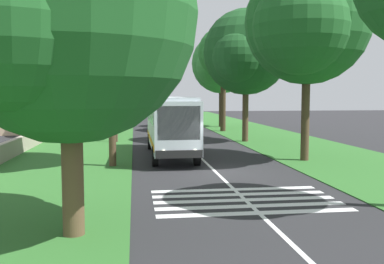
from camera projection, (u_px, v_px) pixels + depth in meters
ground at (216, 172)px, 22.01m from camera, size 160.00×160.00×0.00m
grass_verge_left at (83, 142)px, 35.75m from camera, size 120.00×8.00×0.04m
grass_verge_right at (277, 139)px, 37.89m from camera, size 120.00×8.00×0.04m
centre_line at (183, 141)px, 36.82m from camera, size 110.00×0.16×0.01m
coach_bus at (170, 122)px, 27.64m from camera, size 11.16×2.62×3.73m
zebra_crossing at (245, 200)px, 16.21m from camera, size 4.05×6.80×0.01m
trailing_car_0 at (157, 124)px, 48.35m from camera, size 4.30×1.78×1.43m
trailing_car_1 at (181, 119)px, 57.36m from camera, size 4.30×1.78×1.43m
trailing_minibus_0 at (175, 110)px, 65.12m from camera, size 6.00×2.14×2.53m
roadside_tree_left_0 at (123, 79)px, 80.79m from camera, size 5.43×4.76×9.20m
roadside_tree_left_1 at (64, 21)px, 11.64m from camera, size 7.90×6.90×9.43m
roadside_tree_left_2 at (126, 78)px, 70.48m from camera, size 8.63×7.31×10.42m
roadside_tree_left_3 at (106, 11)px, 22.99m from camera, size 7.96×6.44×11.63m
roadside_tree_left_4 at (109, 42)px, 40.60m from camera, size 8.51×7.00×12.41m
roadside_tree_right_1 at (220, 65)px, 52.00m from camera, size 8.47×7.12×11.10m
roadside_tree_right_2 at (222, 54)px, 45.69m from camera, size 6.50×5.31×10.90m
roadside_tree_right_3 at (244, 54)px, 35.74m from camera, size 8.23×6.97×10.79m
roadside_tree_right_4 at (303, 26)px, 25.11m from camera, size 9.03×7.26×11.60m
utility_pole at (116, 93)px, 35.39m from camera, size 0.24×1.40×7.60m
roadside_wall at (52, 131)px, 40.20m from camera, size 70.00×0.40×1.04m
roadside_building at (1, 99)px, 45.94m from camera, size 10.88×9.05×6.74m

